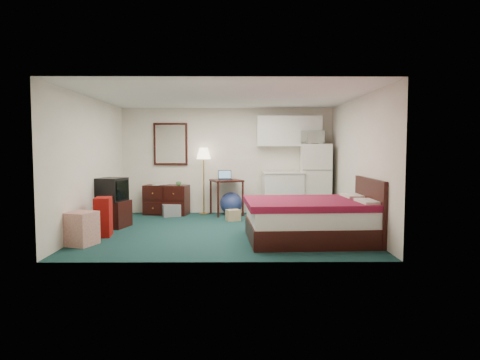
{
  "coord_description": "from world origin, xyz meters",
  "views": [
    {
      "loc": [
        0.22,
        -7.98,
        1.55
      ],
      "look_at": [
        0.28,
        0.06,
        0.95
      ],
      "focal_mm": 32.0,
      "sensor_mm": 36.0,
      "label": 1
    }
  ],
  "objects_px": {
    "kitchen_counter": "(283,194)",
    "fridge": "(315,180)",
    "dresser": "(167,200)",
    "desk": "(226,197)",
    "suitcase": "(103,217)",
    "floor_lamp": "(204,181)",
    "tv_stand": "(114,214)",
    "bed": "(311,220)"
  },
  "relations": [
    {
      "from": "desk",
      "to": "fridge",
      "type": "height_order",
      "value": "fridge"
    },
    {
      "from": "dresser",
      "to": "tv_stand",
      "type": "height_order",
      "value": "dresser"
    },
    {
      "from": "fridge",
      "to": "suitcase",
      "type": "height_order",
      "value": "fridge"
    },
    {
      "from": "kitchen_counter",
      "to": "bed",
      "type": "relative_size",
      "value": 0.46
    },
    {
      "from": "floor_lamp",
      "to": "kitchen_counter",
      "type": "xyz_separation_m",
      "value": [
        1.84,
        -0.21,
        -0.29
      ]
    },
    {
      "from": "kitchen_counter",
      "to": "tv_stand",
      "type": "xyz_separation_m",
      "value": [
        -3.49,
        -1.46,
        -0.23
      ]
    },
    {
      "from": "kitchen_counter",
      "to": "bed",
      "type": "xyz_separation_m",
      "value": [
        0.19,
        -2.7,
        -0.15
      ]
    },
    {
      "from": "kitchen_counter",
      "to": "fridge",
      "type": "bearing_deg",
      "value": 1.36
    },
    {
      "from": "bed",
      "to": "desk",
      "type": "bearing_deg",
      "value": 115.27
    },
    {
      "from": "floor_lamp",
      "to": "kitchen_counter",
      "type": "relative_size",
      "value": 1.6
    },
    {
      "from": "desk",
      "to": "suitcase",
      "type": "distance_m",
      "value": 3.2
    },
    {
      "from": "floor_lamp",
      "to": "tv_stand",
      "type": "bearing_deg",
      "value": -134.62
    },
    {
      "from": "bed",
      "to": "tv_stand",
      "type": "relative_size",
      "value": 3.72
    },
    {
      "from": "fridge",
      "to": "tv_stand",
      "type": "distance_m",
      "value": 4.54
    },
    {
      "from": "desk",
      "to": "tv_stand",
      "type": "xyz_separation_m",
      "value": [
        -2.19,
        -1.52,
        -0.15
      ]
    },
    {
      "from": "suitcase",
      "to": "dresser",
      "type": "bearing_deg",
      "value": 66.01
    },
    {
      "from": "dresser",
      "to": "tv_stand",
      "type": "distance_m",
      "value": 1.79
    },
    {
      "from": "fridge",
      "to": "kitchen_counter",
      "type": "bearing_deg",
      "value": -173.25
    },
    {
      "from": "fridge",
      "to": "bed",
      "type": "bearing_deg",
      "value": -97.76
    },
    {
      "from": "dresser",
      "to": "bed",
      "type": "bearing_deg",
      "value": -33.76
    },
    {
      "from": "desk",
      "to": "fridge",
      "type": "relative_size",
      "value": 0.5
    },
    {
      "from": "kitchen_counter",
      "to": "bed",
      "type": "distance_m",
      "value": 2.71
    },
    {
      "from": "floor_lamp",
      "to": "tv_stand",
      "type": "height_order",
      "value": "floor_lamp"
    },
    {
      "from": "floor_lamp",
      "to": "desk",
      "type": "height_order",
      "value": "floor_lamp"
    },
    {
      "from": "desk",
      "to": "kitchen_counter",
      "type": "height_order",
      "value": "kitchen_counter"
    },
    {
      "from": "floor_lamp",
      "to": "tv_stand",
      "type": "xyz_separation_m",
      "value": [
        -1.65,
        -1.67,
        -0.52
      ]
    },
    {
      "from": "bed",
      "to": "tv_stand",
      "type": "distance_m",
      "value": 3.89
    },
    {
      "from": "fridge",
      "to": "tv_stand",
      "type": "xyz_separation_m",
      "value": [
        -4.25,
        -1.5,
        -0.56
      ]
    },
    {
      "from": "dresser",
      "to": "desk",
      "type": "height_order",
      "value": "desk"
    },
    {
      "from": "fridge",
      "to": "floor_lamp",
      "type": "bearing_deg",
      "value": -179.87
    },
    {
      "from": "bed",
      "to": "suitcase",
      "type": "bearing_deg",
      "value": 171.0
    },
    {
      "from": "floor_lamp",
      "to": "tv_stand",
      "type": "relative_size",
      "value": 2.76
    },
    {
      "from": "desk",
      "to": "tv_stand",
      "type": "height_order",
      "value": "desk"
    },
    {
      "from": "dresser",
      "to": "floor_lamp",
      "type": "height_order",
      "value": "floor_lamp"
    },
    {
      "from": "fridge",
      "to": "dresser",
      "type": "bearing_deg",
      "value": -177.78
    },
    {
      "from": "tv_stand",
      "to": "bed",
      "type": "bearing_deg",
      "value": -4.96
    },
    {
      "from": "kitchen_counter",
      "to": "bed",
      "type": "height_order",
      "value": "kitchen_counter"
    },
    {
      "from": "fridge",
      "to": "tv_stand",
      "type": "height_order",
      "value": "fridge"
    },
    {
      "from": "floor_lamp",
      "to": "suitcase",
      "type": "xyz_separation_m",
      "value": [
        -1.58,
        -2.54,
        -0.44
      ]
    },
    {
      "from": "suitcase",
      "to": "bed",
      "type": "bearing_deg",
      "value": -13.71
    },
    {
      "from": "dresser",
      "to": "floor_lamp",
      "type": "bearing_deg",
      "value": 15.21
    },
    {
      "from": "floor_lamp",
      "to": "dresser",
      "type": "bearing_deg",
      "value": -175.4
    }
  ]
}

